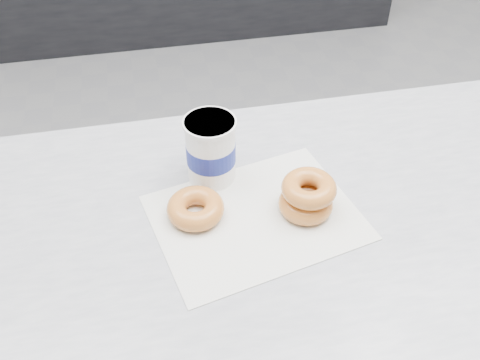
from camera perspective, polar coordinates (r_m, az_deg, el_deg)
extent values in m
plane|color=gray|center=(1.98, 3.30, -9.91)|extent=(5.00, 5.00, 0.00)
cube|color=#B3B3B7|center=(0.95, 14.22, -5.42)|extent=(3.06, 0.76, 0.04)
cube|color=silver|center=(0.92, 1.69, -3.99)|extent=(0.39, 0.33, 0.00)
torus|color=orange|center=(0.91, -4.77, -3.02)|extent=(0.12, 0.12, 0.03)
torus|color=orange|center=(0.92, 7.01, -2.51)|extent=(0.09, 0.09, 0.03)
torus|color=orange|center=(0.91, 7.37, -0.87)|extent=(0.13, 0.13, 0.03)
cylinder|color=white|center=(0.96, -3.14, 3.22)|extent=(0.09, 0.09, 0.13)
cylinder|color=white|center=(0.92, -3.27, 6.11)|extent=(0.09, 0.09, 0.01)
cylinder|color=navy|center=(0.96, -3.12, 2.97)|extent=(0.09, 0.09, 0.04)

